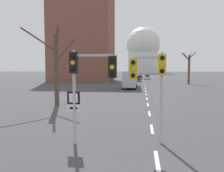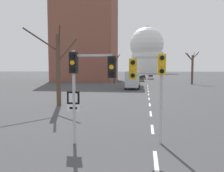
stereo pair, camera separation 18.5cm
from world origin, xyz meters
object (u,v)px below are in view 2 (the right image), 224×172
at_px(traffic_signal_near_left, 87,73).
at_px(sedan_near_right, 150,77).
at_px(sedan_near_left, 143,77).
at_px(sedan_mid_centre, 140,79).
at_px(traffic_signal_centre_tall, 151,75).
at_px(delivery_truck, 133,79).
at_px(route_sign_post, 73,107).

bearing_deg(traffic_signal_near_left, sedan_near_right, 86.50).
distance_m(traffic_signal_near_left, sedan_near_left, 71.90).
bearing_deg(sedan_mid_centre, sedan_near_left, 87.87).
distance_m(traffic_signal_near_left, traffic_signal_centre_tall, 2.93).
relative_size(sedan_near_left, sedan_mid_centre, 1.09).
xyz_separation_m(sedan_near_right, sedan_mid_centre, (-3.22, -15.74, 0.06)).
xyz_separation_m(traffic_signal_near_left, delivery_truck, (0.28, 30.03, -1.59)).
distance_m(route_sign_post, sedan_mid_centre, 54.60).
distance_m(traffic_signal_near_left, sedan_mid_centre, 54.64).
bearing_deg(delivery_truck, traffic_signal_centre_tall, -84.98).
bearing_deg(sedan_near_left, traffic_signal_near_left, -91.37).
bearing_deg(traffic_signal_near_left, delivery_truck, 89.47).
height_order(sedan_mid_centre, delivery_truck, delivery_truck).
bearing_deg(sedan_mid_centre, delivery_truck, -91.87).
xyz_separation_m(traffic_signal_near_left, route_sign_post, (-0.69, 0.01, -1.58)).
height_order(traffic_signal_near_left, sedan_near_left, traffic_signal_near_left).
height_order(traffic_signal_near_left, traffic_signal_centre_tall, traffic_signal_near_left).
bearing_deg(route_sign_post, delivery_truck, 88.16).
xyz_separation_m(traffic_signal_centre_tall, route_sign_post, (-3.55, -0.59, -1.50)).
relative_size(sedan_near_right, delivery_truck, 0.63).
xyz_separation_m(route_sign_post, delivery_truck, (0.96, 30.02, -0.01)).
relative_size(traffic_signal_near_left, sedan_near_right, 0.95).
bearing_deg(route_sign_post, traffic_signal_centre_tall, 9.44).
relative_size(sedan_near_left, delivery_truck, 0.61).
distance_m(traffic_signal_near_left, route_sign_post, 1.72).
relative_size(traffic_signal_near_left, traffic_signal_centre_tall, 1.02).
distance_m(route_sign_post, delivery_truck, 30.03).
bearing_deg(delivery_truck, route_sign_post, -91.84).
xyz_separation_m(sedan_near_left, sedan_mid_centre, (-0.64, -17.26, 0.10)).
bearing_deg(delivery_truck, traffic_signal_near_left, -90.53).
distance_m(route_sign_post, sedan_near_left, 71.87).
height_order(route_sign_post, delivery_truck, delivery_truck).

